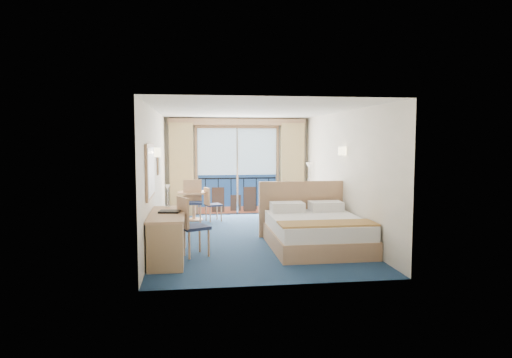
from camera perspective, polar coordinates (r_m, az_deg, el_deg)
name	(u,v)px	position (r m, az deg, el deg)	size (l,w,h in m)	color
floor	(252,237)	(9.87, -0.52, -7.29)	(6.50, 6.50, 0.00)	navy
room_walls	(252,155)	(9.65, -0.53, 3.08)	(4.04, 6.54, 2.72)	white
balcony_door	(237,173)	(12.88, -2.38, 0.72)	(2.36, 0.03, 2.52)	navy
curtain_left	(182,169)	(12.67, -9.29, 1.19)	(0.65, 0.22, 2.55)	tan
curtain_right	(292,168)	(12.97, 4.54, 1.33)	(0.65, 0.22, 2.55)	tan
pelmet	(238,122)	(12.74, -2.32, 7.15)	(3.80, 0.25, 0.18)	tan
mirror	(150,171)	(8.12, -13.08, 0.98)	(0.05, 1.25, 0.95)	tan
wall_print	(159,162)	(10.06, -12.08, 2.03)	(0.04, 0.42, 0.52)	tan
sconce_left	(156,152)	(9.00, -12.40, 3.28)	(0.18, 0.18, 0.18)	#FFEEB2
sconce_right	(342,151)	(9.94, 10.76, 3.46)	(0.18, 0.18, 0.18)	#FFEEB2
bed	(315,230)	(8.99, 7.41, -6.36)	(1.91, 2.27, 1.20)	tan
nightstand	(330,222)	(10.41, 9.19, -5.33)	(0.38, 0.36, 0.49)	tan
phone	(329,210)	(10.32, 9.15, -3.84)	(0.16, 0.13, 0.07)	silver
armchair	(305,207)	(12.03, 6.09, -3.47)	(0.71, 0.74, 0.67)	#4B525B
floor_lamp	(309,176)	(12.44, 6.65, 0.43)	(0.20, 0.20, 1.47)	silver
desk	(166,240)	(7.70, -11.19, -7.45)	(0.60, 1.75, 0.82)	tan
desk_chair	(190,223)	(8.27, -8.30, -5.44)	(0.62, 0.62, 1.08)	#1C2542
folder	(169,212)	(8.13, -10.76, -4.02)	(0.35, 0.26, 0.03)	black
desk_lamp	(168,191)	(8.64, -11.00, -1.53)	(0.11, 0.11, 0.41)	silver
round_table	(194,199)	(11.94, -7.78, -2.44)	(0.83, 0.83, 0.75)	tan
table_chair_a	(211,202)	(11.75, -5.68, -2.91)	(0.48, 0.48, 0.87)	#1C2542
table_chair_b	(193,199)	(11.58, -7.93, -2.46)	(0.46, 0.48, 1.08)	#1C2542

